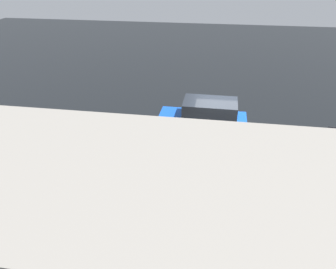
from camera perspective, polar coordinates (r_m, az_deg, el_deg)
The scene contains 7 objects.
ground_plane at distance 15.33m, azimuth 9.04°, elevation -1.47°, with size 60.00×60.00×0.00m, color black.
kerb_strip at distance 11.86m, azimuth 8.65°, elevation -11.55°, with size 24.00×3.20×0.04m, color gray.
moving_hatchback at distance 14.84m, azimuth 6.30°, elevation 2.15°, with size 3.92×1.74×2.06m.
fire_hydrant at distance 13.55m, azimuth -5.97°, elevation -3.67°, with size 0.42×0.31×0.80m.
pedestrian at distance 13.55m, azimuth -9.96°, elevation -2.58°, with size 0.29×0.57×1.22m.
metal_railing at distance 10.25m, azimuth 17.28°, elevation -15.33°, with size 8.33×0.04×1.05m.
sign_post at distance 11.79m, azimuth -6.87°, elevation -2.38°, with size 0.07×0.44×2.40m.
Camera 1 is at (0.33, 13.29, 7.64)m, focal length 35.00 mm.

